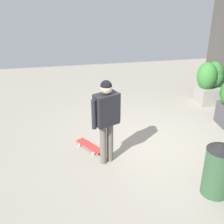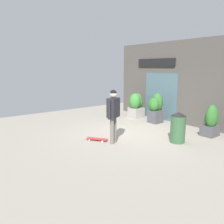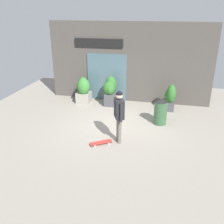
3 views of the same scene
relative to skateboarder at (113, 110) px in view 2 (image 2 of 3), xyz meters
name	(u,v)px [view 2 (image 2 of 3)]	position (x,y,z in m)	size (l,w,h in m)	color
ground_plane	(129,134)	(-0.40, 1.08, -1.10)	(12.00, 12.00, 0.00)	gray
building_facade	(180,83)	(-0.44, 4.12, 0.69)	(7.48, 0.31, 3.61)	#4C4742
skateboarder	(113,110)	(0.00, 0.00, 0.00)	(0.42, 0.59, 1.77)	#666056
skateboard	(97,139)	(-0.54, -0.29, -1.04)	(0.72, 0.58, 0.08)	red
planter_box_left	(211,121)	(1.56, 3.27, -0.52)	(0.52, 0.64, 1.17)	#47474C
planter_box_right	(136,104)	(-2.37, 3.31, -0.42)	(0.70, 0.80, 1.22)	gray
planter_box_mid	(156,107)	(-1.07, 3.26, -0.40)	(0.58, 0.68, 1.34)	#47474C
trash_bin	(178,127)	(1.25, 1.74, -0.58)	(0.50, 0.50, 1.03)	#335938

